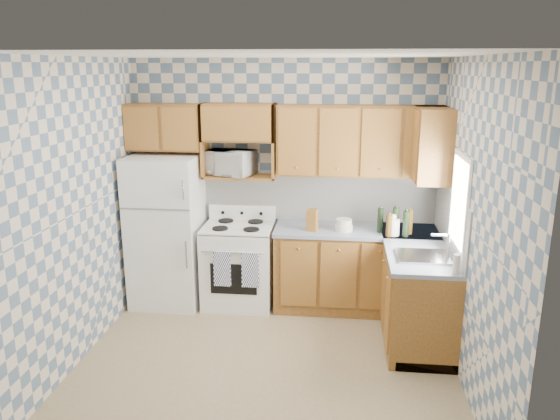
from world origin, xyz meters
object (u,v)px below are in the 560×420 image
object	(u,v)px
stove_body	(239,266)
electric_kettle	(393,227)
refrigerator	(167,231)
microwave	(231,163)

from	to	relation	value
stove_body	electric_kettle	size ratio (longest dim) A/B	5.21
refrigerator	electric_kettle	distance (m)	2.47
refrigerator	microwave	distance (m)	1.04
microwave	refrigerator	bearing A→B (deg)	-145.62
refrigerator	stove_body	world-z (taller)	refrigerator
refrigerator	microwave	xyz separation A→B (m)	(0.70, 0.20, 0.75)
stove_body	microwave	world-z (taller)	microwave
stove_body	refrigerator	bearing A→B (deg)	-178.22
microwave	electric_kettle	bearing A→B (deg)	7.77
refrigerator	electric_kettle	size ratio (longest dim) A/B	9.72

